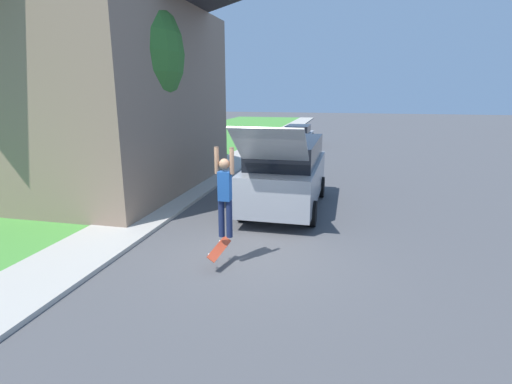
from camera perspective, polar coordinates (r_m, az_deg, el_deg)
name	(u,v)px	position (r m, az deg, el deg)	size (l,w,h in m)	color
ground_plane	(246,254)	(9.19, -1.41, -8.78)	(120.00, 120.00, 0.00)	#49494C
lawn	(96,179)	(17.80, -21.89, 1.71)	(10.00, 80.00, 0.08)	#478E38
sidewalk	(196,184)	(15.71, -8.61, 1.07)	(1.80, 80.00, 0.10)	#ADA89E
house	(69,59)	(16.80, -25.20, 16.77)	(9.97, 9.67, 8.93)	#89705B
lawn_tree_near	(113,54)	(14.17, -19.71, 18.06)	(4.52, 4.52, 6.92)	brown
suv_parked	(286,172)	(12.43, 4.35, 2.91)	(2.18, 5.82, 2.82)	gray
car_down_street	(298,135)	(27.68, 6.03, 8.04)	(1.85, 4.44, 1.31)	#B7B7BC
skateboarder	(225,192)	(8.16, -4.48, 0.03)	(0.41, 0.22, 1.89)	#192347
skateboard	(219,249)	(8.43, -5.28, -8.10)	(0.30, 0.79, 0.33)	#B73D23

